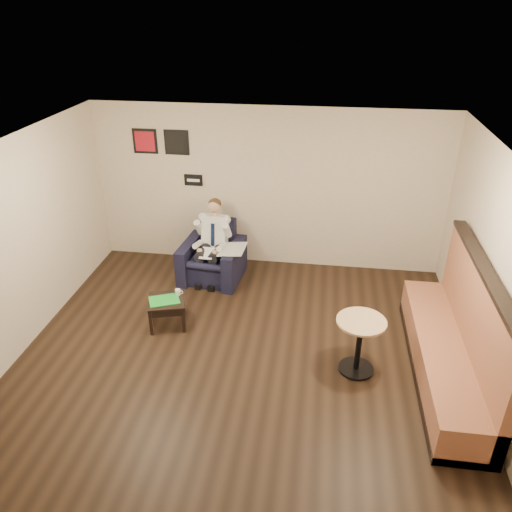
# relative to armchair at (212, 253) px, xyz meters

# --- Properties ---
(ground) EXTENTS (6.00, 6.00, 0.00)m
(ground) POSITION_rel_armchair_xyz_m (0.86, -2.28, -0.47)
(ground) COLOR black
(ground) RESTS_ON ground
(wall_back) EXTENTS (6.00, 0.02, 2.80)m
(wall_back) POSITION_rel_armchair_xyz_m (0.86, 0.72, 0.93)
(wall_back) COLOR beige
(wall_back) RESTS_ON ground
(wall_front) EXTENTS (6.00, 0.02, 2.80)m
(wall_front) POSITION_rel_armchair_xyz_m (0.86, -5.28, 0.93)
(wall_front) COLOR beige
(wall_front) RESTS_ON ground
(wall_left) EXTENTS (0.02, 6.00, 2.80)m
(wall_left) POSITION_rel_armchair_xyz_m (-2.14, -2.28, 0.93)
(wall_left) COLOR beige
(wall_left) RESTS_ON ground
(wall_right) EXTENTS (0.02, 6.00, 2.80)m
(wall_right) POSITION_rel_armchair_xyz_m (3.86, -2.28, 0.93)
(wall_right) COLOR beige
(wall_right) RESTS_ON ground
(ceiling) EXTENTS (6.00, 6.00, 0.02)m
(ceiling) POSITION_rel_armchair_xyz_m (0.86, -2.28, 2.33)
(ceiling) COLOR white
(ceiling) RESTS_ON wall_back
(seating_sign) EXTENTS (0.32, 0.02, 0.20)m
(seating_sign) POSITION_rel_armchair_xyz_m (-0.44, 0.70, 1.03)
(seating_sign) COLOR black
(seating_sign) RESTS_ON wall_back
(art_print_left) EXTENTS (0.42, 0.03, 0.42)m
(art_print_left) POSITION_rel_armchair_xyz_m (-1.24, 0.70, 1.68)
(art_print_left) COLOR #B21525
(art_print_left) RESTS_ON wall_back
(art_print_right) EXTENTS (0.42, 0.03, 0.42)m
(art_print_right) POSITION_rel_armchair_xyz_m (-0.69, 0.70, 1.68)
(art_print_right) COLOR black
(art_print_right) RESTS_ON wall_back
(armchair) EXTENTS (1.07, 1.07, 0.95)m
(armchair) POSITION_rel_armchair_xyz_m (0.00, 0.00, 0.00)
(armchair) COLOR black
(armchair) RESTS_ON ground
(seated_man) EXTENTS (0.71, 0.98, 1.30)m
(seated_man) POSITION_rel_armchair_xyz_m (-0.01, -0.12, 0.18)
(seated_man) COLOR silver
(seated_man) RESTS_ON armchair
(lap_papers) EXTENTS (0.23, 0.32, 0.01)m
(lap_papers) POSITION_rel_armchair_xyz_m (-0.02, -0.23, 0.11)
(lap_papers) COLOR white
(lap_papers) RESTS_ON seated_man
(newspaper) EXTENTS (0.44, 0.53, 0.01)m
(newspaper) POSITION_rel_armchair_xyz_m (0.38, -0.14, 0.17)
(newspaper) COLOR silver
(newspaper) RESTS_ON armchair
(side_table) EXTENTS (0.64, 0.64, 0.42)m
(side_table) POSITION_rel_armchair_xyz_m (-0.36, -1.45, -0.26)
(side_table) COLOR black
(side_table) RESTS_ON ground
(green_folder) EXTENTS (0.51, 0.45, 0.01)m
(green_folder) POSITION_rel_armchair_xyz_m (-0.38, -1.47, -0.04)
(green_folder) COLOR green
(green_folder) RESTS_ON side_table
(coffee_mug) EXTENTS (0.10, 0.10, 0.09)m
(coffee_mug) POSITION_rel_armchair_xyz_m (-0.22, -1.29, -0.00)
(coffee_mug) COLOR white
(coffee_mug) RESTS_ON side_table
(smartphone) EXTENTS (0.14, 0.08, 0.01)m
(smartphone) POSITION_rel_armchair_xyz_m (-0.35, -1.29, -0.05)
(smartphone) COLOR black
(smartphone) RESTS_ON side_table
(banquette) EXTENTS (0.71, 2.96, 1.51)m
(banquette) POSITION_rel_armchair_xyz_m (3.45, -2.02, 0.28)
(banquette) COLOR #97563A
(banquette) RESTS_ON ground
(cafe_table) EXTENTS (0.78, 0.78, 0.78)m
(cafe_table) POSITION_rel_armchair_xyz_m (2.38, -2.09, -0.09)
(cafe_table) COLOR tan
(cafe_table) RESTS_ON ground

